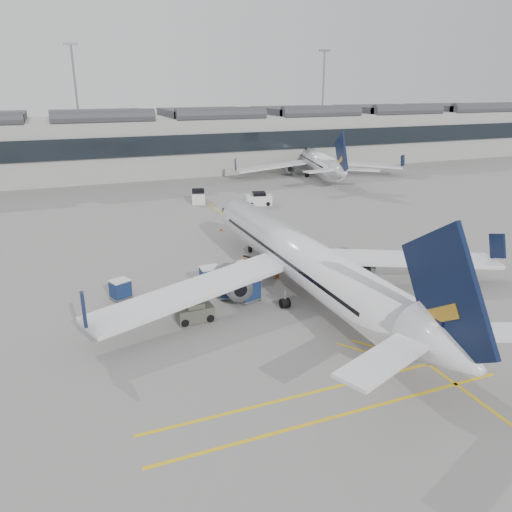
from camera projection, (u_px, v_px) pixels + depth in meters
name	position (u px, v px, depth m)	size (l,w,h in m)	color
ground	(233.00, 325.00, 37.86)	(220.00, 220.00, 0.00)	gray
terminal	(112.00, 143.00, 98.91)	(200.00, 20.45, 12.40)	#9E9E99
light_masts	(93.00, 98.00, 107.93)	(113.00, 0.60, 25.45)	slate
apron_markings	(294.00, 266.00, 50.15)	(0.25, 60.00, 0.01)	gold
airliner_main	(303.00, 260.00, 42.33)	(37.19, 40.60, 10.80)	silver
airliner_far	(317.00, 161.00, 98.83)	(33.27, 36.76, 9.92)	silver
belt_loader	(252.00, 269.00, 47.62)	(5.05, 3.11, 2.01)	silver
baggage_cart_a	(229.00, 288.00, 42.42)	(1.93, 1.77, 1.66)	gray
baggage_cart_b	(210.00, 277.00, 44.60)	(1.87, 1.56, 1.93)	gray
baggage_cart_c	(248.00, 289.00, 41.84)	(2.20, 1.98, 1.96)	gray
baggage_cart_d	(120.00, 289.00, 42.26)	(2.00, 1.85, 1.70)	gray
ramp_agent_a	(244.00, 266.00, 47.58)	(0.63, 0.41, 1.72)	#E75A0C
ramp_agent_b	(275.00, 269.00, 46.80)	(0.91, 0.71, 1.88)	orange
pushback_tug	(195.00, 312.00, 38.45)	(2.83, 1.80, 1.56)	#484A3F
safety_cone_nose	(221.00, 229.00, 62.04)	(0.34, 0.34, 0.47)	#F24C0A
safety_cone_engine	(348.00, 284.00, 44.94)	(0.34, 0.34, 0.48)	#F24C0A
service_van_mid	(198.00, 197.00, 76.80)	(2.84, 4.28, 2.02)	silver
service_van_right	(259.00, 199.00, 75.14)	(4.13, 2.74, 1.95)	silver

